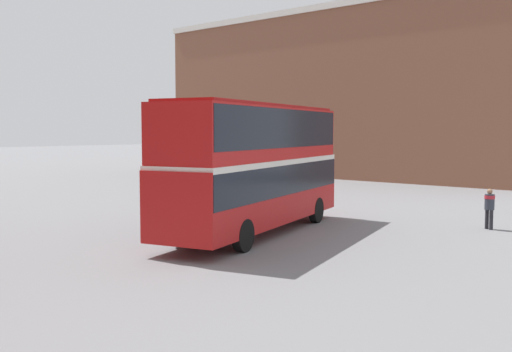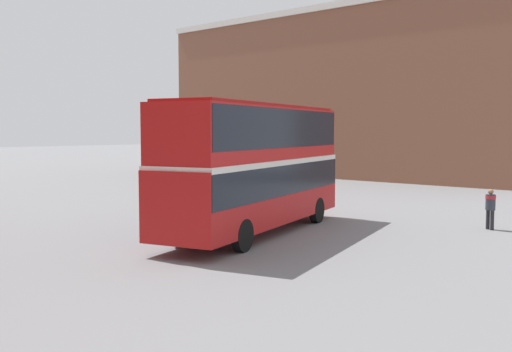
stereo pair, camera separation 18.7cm
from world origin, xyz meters
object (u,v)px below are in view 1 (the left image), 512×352
Objects in this scene: parked_car_kerb_far at (203,172)px; double_decker_bus at (256,160)px; parked_car_side_street at (246,181)px; pedestrian_foreground at (489,205)px.

double_decker_bus is at bearing 43.54° from parked_car_kerb_far.
double_decker_bus is 22.20m from parked_car_kerb_far.
double_decker_bus is 14.28m from parked_car_side_street.
parked_car_kerb_far is (13.69, 17.37, -1.93)m from double_decker_bus.
double_decker_bus is 7.01× the size of pedestrian_foreground.
pedestrian_foreground is at bearing -58.28° from double_decker_bus.
pedestrian_foreground is 24.53m from parked_car_kerb_far.
double_decker_bus reaches higher than parked_car_kerb_far.
parked_car_kerb_far is at bearing -121.47° from parked_car_side_street.
parked_car_kerb_far is 1.04× the size of parked_car_side_street.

